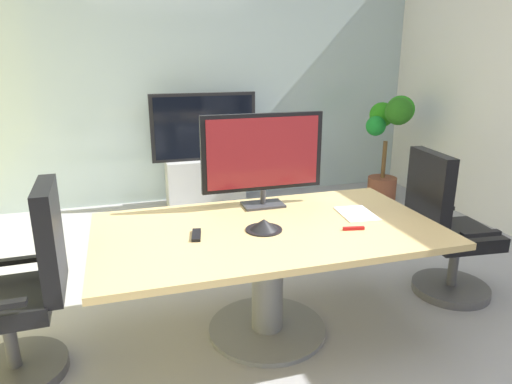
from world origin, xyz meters
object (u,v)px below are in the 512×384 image
(tv_monitor, at_px, (263,155))
(wall_display_unit, at_px, (205,168))
(conference_table, at_px, (268,254))
(potted_plant, at_px, (389,134))
(office_chair_left, at_px, (24,300))
(remote_control, at_px, (196,235))
(office_chair_right, at_px, (445,237))
(conference_phone, at_px, (264,225))

(tv_monitor, height_order, wall_display_unit, tv_monitor)
(tv_monitor, bearing_deg, conference_table, -103.12)
(conference_table, bearing_deg, potted_plant, 44.52)
(office_chair_left, distance_m, remote_control, 0.99)
(conference_table, height_order, office_chair_left, office_chair_left)
(office_chair_right, height_order, potted_plant, potted_plant)
(tv_monitor, relative_size, potted_plant, 0.66)
(remote_control, bearing_deg, potted_plant, 51.05)
(potted_plant, xyz_separation_m, remote_control, (-2.66, -2.20, -0.10))
(conference_table, relative_size, tv_monitor, 2.46)
(conference_table, relative_size, remote_control, 12.17)
(conference_table, xyz_separation_m, tv_monitor, (0.09, 0.40, 0.53))
(potted_plant, height_order, remote_control, potted_plant)
(tv_monitor, height_order, conference_phone, tv_monitor)
(conference_table, relative_size, conference_phone, 9.41)
(wall_display_unit, xyz_separation_m, conference_phone, (-0.15, -2.73, 0.31))
(office_chair_left, relative_size, conference_phone, 4.95)
(office_chair_left, height_order, potted_plant, potted_plant)
(conference_table, relative_size, office_chair_left, 1.90)
(conference_phone, bearing_deg, conference_table, 46.70)
(office_chair_right, bearing_deg, office_chair_left, 97.30)
(office_chair_left, height_order, conference_phone, office_chair_left)
(tv_monitor, xyz_separation_m, potted_plant, (2.12, 1.78, -0.25))
(potted_plant, distance_m, conference_phone, 3.16)
(conference_table, bearing_deg, remote_control, -177.05)
(potted_plant, bearing_deg, conference_phone, -135.44)
(wall_display_unit, xyz_separation_m, remote_control, (-0.55, -2.71, 0.29))
(conference_phone, xyz_separation_m, remote_control, (-0.40, 0.02, -0.02))
(wall_display_unit, height_order, remote_control, wall_display_unit)
(wall_display_unit, relative_size, conference_phone, 5.95)
(tv_monitor, relative_size, wall_display_unit, 0.64)
(tv_monitor, distance_m, remote_control, 0.77)
(office_chair_left, xyz_separation_m, remote_control, (0.95, -0.02, 0.28))
(conference_phone, height_order, remote_control, conference_phone)
(tv_monitor, bearing_deg, office_chair_right, -13.64)
(office_chair_right, bearing_deg, tv_monitor, 81.89)
(conference_table, bearing_deg, conference_phone, -133.30)
(conference_table, xyz_separation_m, office_chair_right, (1.39, 0.09, -0.09))
(conference_phone, relative_size, remote_control, 1.29)
(office_chair_right, bearing_deg, remote_control, 98.97)
(office_chair_right, relative_size, remote_control, 6.41)
(potted_plant, xyz_separation_m, conference_phone, (-2.25, -2.22, -0.07))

